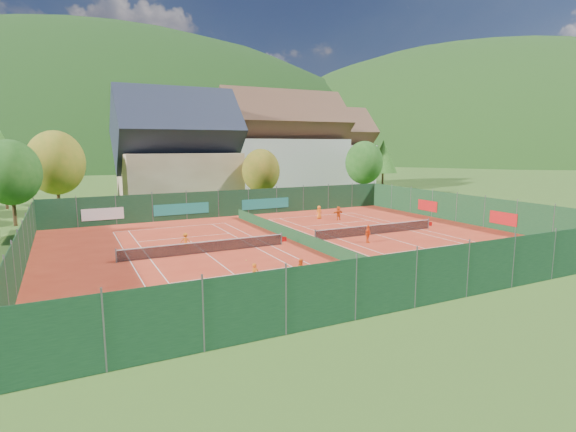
{
  "coord_description": "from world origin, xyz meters",
  "views": [
    {
      "loc": [
        -17.26,
        -32.56,
        8.2
      ],
      "look_at": [
        0.0,
        2.0,
        2.0
      ],
      "focal_mm": 28.0,
      "sensor_mm": 36.0,
      "label": 1
    }
  ],
  "objects_px": {
    "hotel_block_a": "(283,149)",
    "player_right_near": "(368,234)",
    "player_left_far": "(186,241)",
    "player_right_far_a": "(319,212)",
    "player_right_far_b": "(338,213)",
    "ball_hopper": "(518,248)",
    "chalet": "(178,156)",
    "player_left_near": "(255,276)",
    "player_left_mid": "(301,270)",
    "hotel_block_b": "(329,152)"
  },
  "relations": [
    {
      "from": "hotel_block_a",
      "to": "player_right_near",
      "type": "xyz_separation_m",
      "value": [
        -10.78,
        -38.54,
        -6.63
      ]
    },
    {
      "from": "player_left_far",
      "to": "player_right_far_a",
      "type": "relative_size",
      "value": 0.84
    },
    {
      "from": "player_right_far_a",
      "to": "player_right_near",
      "type": "bearing_deg",
      "value": 78.31
    },
    {
      "from": "player_right_near",
      "to": "player_right_far_b",
      "type": "distance_m",
      "value": 11.4
    },
    {
      "from": "player_left_far",
      "to": "player_right_far_a",
      "type": "distance_m",
      "value": 18.37
    },
    {
      "from": "hotel_block_a",
      "to": "player_right_far_b",
      "type": "relative_size",
      "value": 14.23
    },
    {
      "from": "ball_hopper",
      "to": "player_right_near",
      "type": "height_order",
      "value": "player_right_near"
    },
    {
      "from": "chalet",
      "to": "player_right_far_b",
      "type": "bearing_deg",
      "value": -60.84
    },
    {
      "from": "player_left_near",
      "to": "player_right_near",
      "type": "bearing_deg",
      "value": 5.52
    },
    {
      "from": "chalet",
      "to": "player_left_mid",
      "type": "distance_m",
      "value": 39.98
    },
    {
      "from": "ball_hopper",
      "to": "player_right_near",
      "type": "relative_size",
      "value": 0.53
    },
    {
      "from": "hotel_block_a",
      "to": "player_right_far_b",
      "type": "distance_m",
      "value": 29.43
    },
    {
      "from": "player_left_far",
      "to": "chalet",
      "type": "bearing_deg",
      "value": -88.88
    },
    {
      "from": "hotel_block_b",
      "to": "player_left_far",
      "type": "distance_m",
      "value": 57.36
    },
    {
      "from": "hotel_block_a",
      "to": "hotel_block_b",
      "type": "height_order",
      "value": "hotel_block_a"
    },
    {
      "from": "chalet",
      "to": "player_left_far",
      "type": "distance_m",
      "value": 28.94
    },
    {
      "from": "player_left_near",
      "to": "hotel_block_a",
      "type": "bearing_deg",
      "value": 40.06
    },
    {
      "from": "hotel_block_b",
      "to": "player_left_mid",
      "type": "relative_size",
      "value": 12.45
    },
    {
      "from": "player_right_near",
      "to": "player_right_far_a",
      "type": "bearing_deg",
      "value": 51.04
    },
    {
      "from": "hotel_block_a",
      "to": "player_left_near",
      "type": "relative_size",
      "value": 14.89
    },
    {
      "from": "chalet",
      "to": "player_left_near",
      "type": "xyz_separation_m",
      "value": [
        -4.82,
        -39.41,
        -5.9
      ]
    },
    {
      "from": "chalet",
      "to": "ball_hopper",
      "type": "distance_m",
      "value": 44.34
    },
    {
      "from": "player_right_far_b",
      "to": "player_left_mid",
      "type": "bearing_deg",
      "value": 44.89
    },
    {
      "from": "player_right_near",
      "to": "player_right_far_b",
      "type": "height_order",
      "value": "player_right_far_b"
    },
    {
      "from": "player_left_far",
      "to": "player_right_near",
      "type": "height_order",
      "value": "player_right_near"
    },
    {
      "from": "chalet",
      "to": "hotel_block_b",
      "type": "height_order",
      "value": "chalet"
    },
    {
      "from": "player_left_mid",
      "to": "player_right_far_a",
      "type": "distance_m",
      "value": 23.14
    },
    {
      "from": "player_left_far",
      "to": "player_left_near",
      "type": "bearing_deg",
      "value": 108.8
    },
    {
      "from": "player_left_near",
      "to": "chalet",
      "type": "bearing_deg",
      "value": 60.77
    },
    {
      "from": "player_left_mid",
      "to": "player_left_far",
      "type": "xyz_separation_m",
      "value": [
        -4.11,
        11.82,
        -0.08
      ]
    },
    {
      "from": "player_left_mid",
      "to": "player_right_far_a",
      "type": "xyz_separation_m",
      "value": [
        12.63,
        19.38,
        0.04
      ]
    },
    {
      "from": "hotel_block_b",
      "to": "player_right_far_a",
      "type": "bearing_deg",
      "value": -123.07
    },
    {
      "from": "player_left_mid",
      "to": "player_right_near",
      "type": "distance_m",
      "value": 12.24
    },
    {
      "from": "hotel_block_a",
      "to": "player_right_near",
      "type": "bearing_deg",
      "value": -105.62
    },
    {
      "from": "hotel_block_b",
      "to": "player_right_far_b",
      "type": "xyz_separation_m",
      "value": [
        -20.8,
        -35.86,
        -5.86
      ]
    },
    {
      "from": "player_right_near",
      "to": "ball_hopper",
      "type": "bearing_deg",
      "value": -76.21
    },
    {
      "from": "hotel_block_b",
      "to": "player_left_mid",
      "type": "distance_m",
      "value": 64.12
    },
    {
      "from": "ball_hopper",
      "to": "player_left_mid",
      "type": "bearing_deg",
      "value": 174.94
    },
    {
      "from": "player_left_near",
      "to": "player_right_near",
      "type": "xyz_separation_m",
      "value": [
        13.04,
        6.87,
        0.02
      ]
    },
    {
      "from": "chalet",
      "to": "hotel_block_a",
      "type": "distance_m",
      "value": 19.94
    },
    {
      "from": "player_left_near",
      "to": "player_right_far_b",
      "type": "height_order",
      "value": "player_right_far_b"
    },
    {
      "from": "player_right_near",
      "to": "player_right_far_a",
      "type": "xyz_separation_m",
      "value": [
        2.56,
        12.43,
        -0.02
      ]
    },
    {
      "from": "chalet",
      "to": "player_right_far_b",
      "type": "relative_size",
      "value": 10.67
    },
    {
      "from": "hotel_block_b",
      "to": "player_right_far_a",
      "type": "relative_size",
      "value": 11.79
    },
    {
      "from": "player_left_far",
      "to": "player_right_near",
      "type": "distance_m",
      "value": 14.99
    },
    {
      "from": "player_left_near",
      "to": "player_right_far_a",
      "type": "distance_m",
      "value": 24.82
    },
    {
      "from": "hotel_block_a",
      "to": "player_right_near",
      "type": "distance_m",
      "value": 40.57
    },
    {
      "from": "player_left_near",
      "to": "player_left_mid",
      "type": "bearing_deg",
      "value": -23.85
    },
    {
      "from": "hotel_block_a",
      "to": "ball_hopper",
      "type": "bearing_deg",
      "value": -94.09
    },
    {
      "from": "chalet",
      "to": "hotel_block_b",
      "type": "distance_m",
      "value": 35.85
    }
  ]
}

